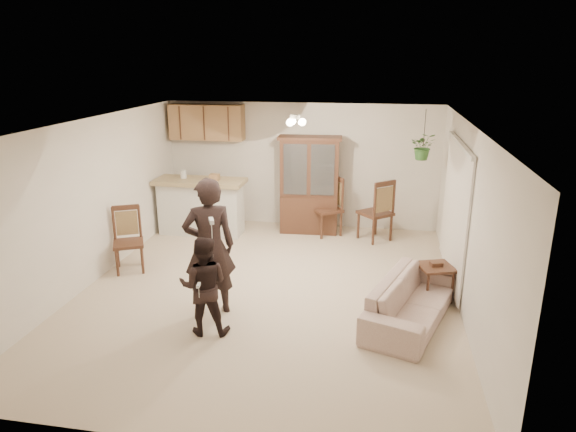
% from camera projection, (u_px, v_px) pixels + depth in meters
% --- Properties ---
extents(floor, '(6.50, 6.50, 0.00)m').
position_uv_depth(floor, '(268.00, 291.00, 7.72)').
color(floor, '#C3B294').
rests_on(floor, ground).
extents(ceiling, '(5.50, 6.50, 0.02)m').
position_uv_depth(ceiling, '(266.00, 123.00, 6.97)').
color(ceiling, white).
rests_on(ceiling, wall_back).
extents(wall_back, '(5.50, 0.02, 2.50)m').
position_uv_depth(wall_back, '(301.00, 165.00, 10.40)').
color(wall_back, silver).
rests_on(wall_back, ground).
extents(wall_front, '(5.50, 0.02, 2.50)m').
position_uv_depth(wall_front, '(184.00, 322.00, 4.29)').
color(wall_front, silver).
rests_on(wall_front, ground).
extents(wall_left, '(0.02, 6.50, 2.50)m').
position_uv_depth(wall_left, '(91.00, 202.00, 7.81)').
color(wall_left, silver).
rests_on(wall_left, ground).
extents(wall_right, '(0.02, 6.50, 2.50)m').
position_uv_depth(wall_right, '(467.00, 222.00, 6.89)').
color(wall_right, silver).
rests_on(wall_right, ground).
extents(breakfast_bar, '(1.60, 0.55, 1.00)m').
position_uv_depth(breakfast_bar, '(201.00, 209.00, 10.09)').
color(breakfast_bar, silver).
rests_on(breakfast_bar, floor).
extents(bar_top, '(1.75, 0.70, 0.08)m').
position_uv_depth(bar_top, '(200.00, 181.00, 9.92)').
color(bar_top, tan).
rests_on(bar_top, breakfast_bar).
extents(upper_cabinets, '(1.50, 0.34, 0.70)m').
position_uv_depth(upper_cabinets, '(207.00, 122.00, 10.29)').
color(upper_cabinets, olive).
rests_on(upper_cabinets, wall_back).
extents(vertical_blinds, '(0.06, 2.30, 2.10)m').
position_uv_depth(vertical_blinds, '(454.00, 213.00, 7.78)').
color(vertical_blinds, silver).
rests_on(vertical_blinds, wall_right).
extents(ceiling_fixture, '(0.36, 0.36, 0.20)m').
position_uv_depth(ceiling_fixture, '(295.00, 121.00, 8.09)').
color(ceiling_fixture, beige).
rests_on(ceiling_fixture, ceiling).
extents(hanging_plant, '(0.43, 0.37, 0.48)m').
position_uv_depth(hanging_plant, '(423.00, 146.00, 9.04)').
color(hanging_plant, '#275923').
rests_on(hanging_plant, ceiling).
extents(plant_cord, '(0.01, 0.01, 0.65)m').
position_uv_depth(plant_cord, '(425.00, 128.00, 8.94)').
color(plant_cord, black).
rests_on(plant_cord, ceiling).
extents(sofa, '(1.31, 2.01, 0.73)m').
position_uv_depth(sofa, '(412.00, 295.00, 6.75)').
color(sofa, beige).
rests_on(sofa, floor).
extents(adult, '(0.78, 0.67, 1.80)m').
position_uv_depth(adult, '(210.00, 250.00, 6.84)').
color(adult, black).
rests_on(adult, floor).
extents(child, '(0.73, 0.60, 1.35)m').
position_uv_depth(child, '(204.00, 283.00, 6.38)').
color(child, black).
rests_on(child, floor).
extents(china_hutch, '(1.24, 0.53, 1.91)m').
position_uv_depth(china_hutch, '(309.00, 186.00, 10.04)').
color(china_hutch, '#321D12').
rests_on(china_hutch, floor).
extents(side_table, '(0.59, 0.59, 0.57)m').
position_uv_depth(side_table, '(435.00, 282.00, 7.40)').
color(side_table, '#321D12').
rests_on(side_table, floor).
extents(chair_bar, '(0.63, 0.63, 1.06)m').
position_uv_depth(chair_bar, '(129.00, 253.00, 8.37)').
color(chair_bar, '#321D12').
rests_on(chair_bar, floor).
extents(chair_hutch_left, '(0.71, 0.71, 1.15)m').
position_uv_depth(chair_hutch_left, '(326.00, 219.00, 10.06)').
color(chair_hutch_left, '#321D12').
rests_on(chair_hutch_left, floor).
extents(chair_hutch_right, '(0.75, 0.75, 1.19)m').
position_uv_depth(chair_hutch_right, '(375.00, 223.00, 9.77)').
color(chair_hutch_right, '#321D12').
rests_on(chair_hutch_right, floor).
extents(controller_adult, '(0.11, 0.17, 0.05)m').
position_uv_depth(controller_adult, '(211.00, 221.00, 6.26)').
color(controller_adult, silver).
rests_on(controller_adult, adult).
extents(controller_child, '(0.05, 0.12, 0.03)m').
position_uv_depth(controller_child, '(199.00, 285.00, 6.06)').
color(controller_child, silver).
rests_on(controller_child, child).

